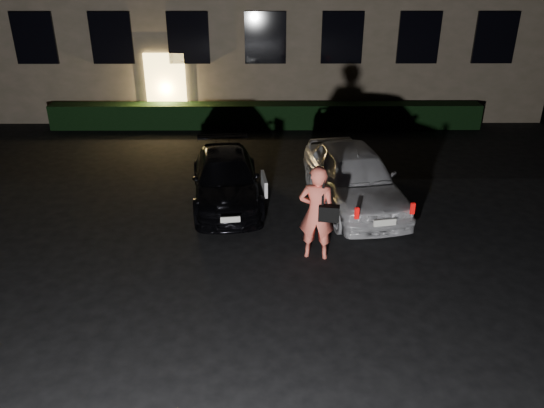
{
  "coord_description": "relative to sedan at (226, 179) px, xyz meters",
  "views": [
    {
      "loc": [
        0.11,
        -7.64,
        5.62
      ],
      "look_at": [
        0.17,
        2.0,
        1.03
      ],
      "focal_mm": 35.0,
      "sensor_mm": 36.0,
      "label": 1
    }
  ],
  "objects": [
    {
      "name": "hedge",
      "position": [
        0.95,
        6.11,
        -0.15
      ],
      "size": [
        15.0,
        0.7,
        0.85
      ],
      "primitive_type": "cube",
      "color": "black",
      "rests_on": "ground"
    },
    {
      "name": "hatch",
      "position": [
        3.09,
        -0.23,
        0.15
      ],
      "size": [
        2.44,
        4.52,
        1.46
      ],
      "rotation": [
        0.0,
        0.0,
        0.17
      ],
      "color": "silver",
      "rests_on": "ground"
    },
    {
      "name": "ground",
      "position": [
        0.95,
        -4.39,
        -0.58
      ],
      "size": [
        80.0,
        80.0,
        0.0
      ],
      "primitive_type": "plane",
      "color": "black",
      "rests_on": "ground"
    },
    {
      "name": "sedan",
      "position": [
        0.0,
        0.0,
        0.0
      ],
      "size": [
        2.06,
        4.15,
        1.15
      ],
      "rotation": [
        0.0,
        0.0,
        0.12
      ],
      "color": "black",
      "rests_on": "ground"
    },
    {
      "name": "man",
      "position": [
        2.0,
        -2.71,
        0.41
      ],
      "size": [
        0.83,
        0.58,
        1.97
      ],
      "rotation": [
        0.0,
        0.0,
        2.99
      ],
      "color": "#F96956",
      "rests_on": "ground"
    }
  ]
}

